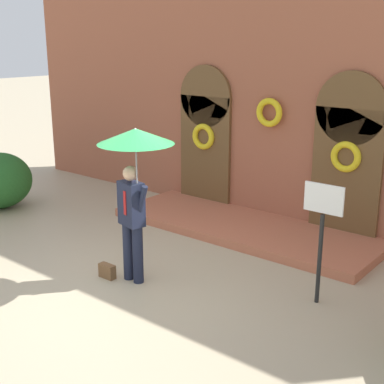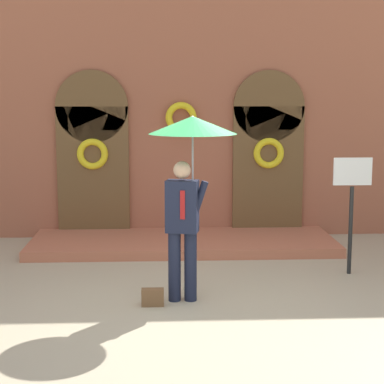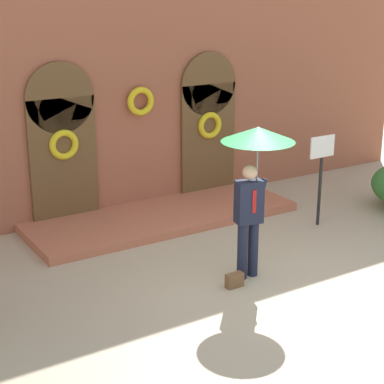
{
  "view_description": "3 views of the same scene",
  "coord_description": "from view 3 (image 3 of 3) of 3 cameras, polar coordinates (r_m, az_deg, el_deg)",
  "views": [
    {
      "loc": [
        5.32,
        -5.07,
        3.57
      ],
      "look_at": [
        -0.11,
        1.62,
        1.09
      ],
      "focal_mm": 50.0,
      "sensor_mm": 36.0,
      "label": 1
    },
    {
      "loc": [
        -0.37,
        -7.74,
        2.65
      ],
      "look_at": [
        0.1,
        1.84,
        1.16
      ],
      "focal_mm": 60.0,
      "sensor_mm": 36.0,
      "label": 2
    },
    {
      "loc": [
        -5.66,
        -7.07,
        4.33
      ],
      "look_at": [
        -0.32,
        1.47,
        1.07
      ],
      "focal_mm": 60.0,
      "sensor_mm": 36.0,
      "label": 3
    }
  ],
  "objects": [
    {
      "name": "handbag",
      "position": [
        9.72,
        3.81,
        -7.84
      ],
      "size": [
        0.28,
        0.12,
        0.22
      ],
      "primitive_type": "cube",
      "rotation": [
        0.0,
        0.0,
        -0.0
      ],
      "color": "brown",
      "rests_on": "ground"
    },
    {
      "name": "ground_plane",
      "position": [
        10.04,
        6.05,
        -7.74
      ],
      "size": [
        80.0,
        80.0,
        0.0
      ],
      "primitive_type": "plane",
      "color": "tan"
    },
    {
      "name": "person_with_umbrella",
      "position": [
        9.52,
        5.68,
        3.12
      ],
      "size": [
        1.1,
        1.1,
        2.36
      ],
      "color": "#191E33",
      "rests_on": "ground"
    },
    {
      "name": "building_facade",
      "position": [
        12.68,
        -5.29,
        10.36
      ],
      "size": [
        14.0,
        2.3,
        5.6
      ],
      "color": "#9E563D",
      "rests_on": "ground"
    },
    {
      "name": "sign_post",
      "position": [
        12.06,
        11.41,
        2.33
      ],
      "size": [
        0.56,
        0.06,
        1.72
      ],
      "color": "black",
      "rests_on": "ground"
    }
  ]
}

